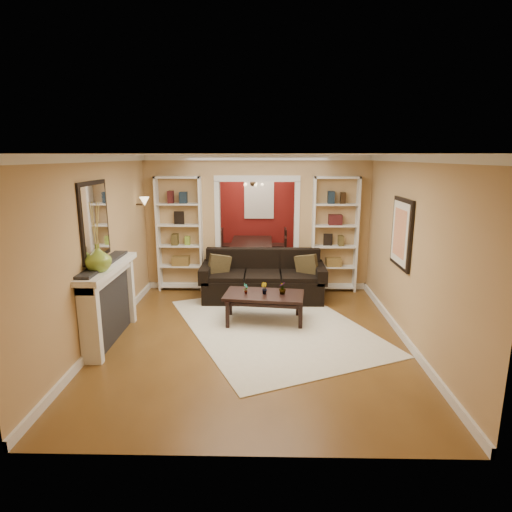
{
  "coord_description": "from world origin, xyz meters",
  "views": [
    {
      "loc": [
        0.16,
        -7.39,
        2.68
      ],
      "look_at": [
        0.02,
        -0.8,
        1.14
      ],
      "focal_mm": 30.0,
      "sensor_mm": 36.0,
      "label": 1
    }
  ],
  "objects_px": {
    "sofa": "(263,276)",
    "bookshelf_left": "(180,234)",
    "dining_table": "(253,255)",
    "fireplace": "(111,303)",
    "coffee_table": "(264,308)",
    "bookshelf_right": "(335,235)"
  },
  "relations": [
    {
      "from": "bookshelf_left",
      "to": "dining_table",
      "type": "bearing_deg",
      "value": 52.35
    },
    {
      "from": "fireplace",
      "to": "dining_table",
      "type": "relative_size",
      "value": 0.95
    },
    {
      "from": "coffee_table",
      "to": "sofa",
      "type": "bearing_deg",
      "value": 98.35
    },
    {
      "from": "fireplace",
      "to": "sofa",
      "type": "bearing_deg",
      "value": 41.37
    },
    {
      "from": "bookshelf_right",
      "to": "fireplace",
      "type": "xyz_separation_m",
      "value": [
        -3.64,
        -2.53,
        -0.57
      ]
    },
    {
      "from": "sofa",
      "to": "dining_table",
      "type": "bearing_deg",
      "value": 96.02
    },
    {
      "from": "bookshelf_left",
      "to": "bookshelf_right",
      "type": "relative_size",
      "value": 1.0
    },
    {
      "from": "sofa",
      "to": "fireplace",
      "type": "bearing_deg",
      "value": -138.63
    },
    {
      "from": "bookshelf_left",
      "to": "bookshelf_right",
      "type": "distance_m",
      "value": 3.1
    },
    {
      "from": "coffee_table",
      "to": "fireplace",
      "type": "relative_size",
      "value": 0.75
    },
    {
      "from": "coffee_table",
      "to": "bookshelf_left",
      "type": "xyz_separation_m",
      "value": [
        -1.7,
        1.75,
        0.91
      ]
    },
    {
      "from": "sofa",
      "to": "bookshelf_right",
      "type": "height_order",
      "value": "bookshelf_right"
    },
    {
      "from": "sofa",
      "to": "bookshelf_left",
      "type": "relative_size",
      "value": 1.02
    },
    {
      "from": "bookshelf_right",
      "to": "dining_table",
      "type": "xyz_separation_m",
      "value": [
        -1.68,
        1.84,
        -0.84
      ]
    },
    {
      "from": "sofa",
      "to": "coffee_table",
      "type": "bearing_deg",
      "value": -88.75
    },
    {
      "from": "sofa",
      "to": "coffee_table",
      "type": "relative_size",
      "value": 1.83
    },
    {
      "from": "sofa",
      "to": "dining_table",
      "type": "distance_m",
      "value": 2.44
    },
    {
      "from": "bookshelf_right",
      "to": "dining_table",
      "type": "relative_size",
      "value": 1.29
    },
    {
      "from": "coffee_table",
      "to": "fireplace",
      "type": "height_order",
      "value": "fireplace"
    },
    {
      "from": "bookshelf_right",
      "to": "fireplace",
      "type": "bearing_deg",
      "value": -145.2
    },
    {
      "from": "bookshelf_right",
      "to": "coffee_table",
      "type": "bearing_deg",
      "value": -128.61
    },
    {
      "from": "sofa",
      "to": "fireplace",
      "type": "xyz_separation_m",
      "value": [
        -2.21,
        -1.95,
        0.12
      ]
    }
  ]
}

